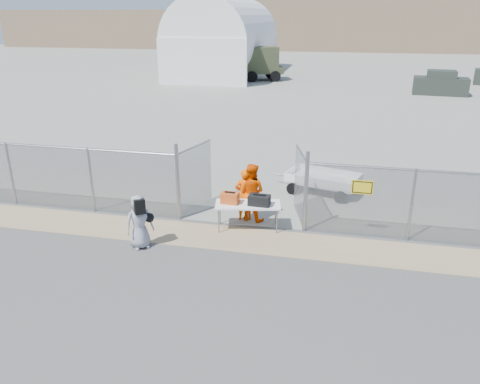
% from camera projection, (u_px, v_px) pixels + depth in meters
% --- Properties ---
extents(ground, '(160.00, 160.00, 0.00)m').
position_uv_depth(ground, '(224.00, 254.00, 12.87)').
color(ground, '#434343').
extents(tarmac_inside, '(160.00, 80.00, 0.01)m').
position_uv_depth(tarmac_inside, '(319.00, 75.00, 51.18)').
color(tarmac_inside, gray).
rests_on(tarmac_inside, ground).
extents(dirt_strip, '(44.00, 1.60, 0.01)m').
position_uv_depth(dirt_strip, '(233.00, 238.00, 13.78)').
color(dirt_strip, tan).
rests_on(dirt_strip, ground).
extents(distant_hills, '(140.00, 6.00, 9.00)m').
position_uv_depth(distant_hills, '(362.00, 25.00, 81.41)').
color(distant_hills, '#7F684F').
rests_on(distant_hills, ground).
extents(chain_link_fence, '(40.00, 0.20, 2.20)m').
position_uv_depth(chain_link_fence, '(240.00, 192.00, 14.30)').
color(chain_link_fence, gray).
rests_on(chain_link_fence, ground).
extents(quonset_hangar, '(9.00, 18.00, 8.00)m').
position_uv_depth(quonset_hangar, '(226.00, 36.00, 49.96)').
color(quonset_hangar, white).
rests_on(quonset_hangar, ground).
extents(folding_table, '(2.08, 1.19, 0.83)m').
position_uv_depth(folding_table, '(248.00, 216.00, 14.27)').
color(folding_table, white).
rests_on(folding_table, ground).
extents(orange_bag, '(0.53, 0.37, 0.33)m').
position_uv_depth(orange_bag, '(230.00, 198.00, 14.12)').
color(orange_bag, '#D6521C').
rests_on(orange_bag, folding_table).
extents(black_duffel, '(0.66, 0.41, 0.31)m').
position_uv_depth(black_duffel, '(259.00, 200.00, 13.97)').
color(black_duffel, black).
rests_on(black_duffel, folding_table).
extents(security_worker_left, '(0.71, 0.57, 1.69)m').
position_uv_depth(security_worker_left, '(245.00, 195.00, 14.79)').
color(security_worker_left, '#FB5500').
rests_on(security_worker_left, ground).
extents(security_worker_right, '(1.06, 0.92, 1.88)m').
position_uv_depth(security_worker_right, '(251.00, 192.00, 14.75)').
color(security_worker_right, '#FB5500').
rests_on(security_worker_right, ground).
extents(visitor, '(0.91, 0.87, 1.57)m').
position_uv_depth(visitor, '(139.00, 222.00, 13.01)').
color(visitor, gray).
rests_on(visitor, ground).
extents(utility_trailer, '(3.66, 2.57, 0.80)m').
position_uv_depth(utility_trailer, '(323.00, 182.00, 17.21)').
color(utility_trailer, white).
rests_on(utility_trailer, ground).
extents(military_truck, '(7.22, 4.63, 3.23)m').
position_uv_depth(military_truck, '(248.00, 64.00, 46.07)').
color(military_truck, '#3B4228').
rests_on(military_truck, ground).
extents(parked_vehicle_near, '(4.37, 2.32, 1.90)m').
position_uv_depth(parked_vehicle_near, '(441.00, 83.00, 38.07)').
color(parked_vehicle_near, '#292F29').
rests_on(parked_vehicle_near, ground).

